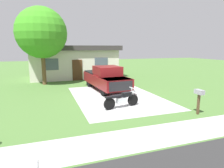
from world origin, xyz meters
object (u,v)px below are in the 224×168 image
(motorcycle, at_px, (122,99))
(neighbor_house, at_px, (74,61))
(shade_tree, at_px, (41,33))
(mailbox, at_px, (199,95))
(pickup_truck, at_px, (105,78))

(motorcycle, relative_size, neighbor_house, 0.23)
(shade_tree, bearing_deg, mailbox, -56.27)
(pickup_truck, bearing_deg, motorcycle, -96.05)
(motorcycle, height_order, shade_tree, shade_tree)
(mailbox, distance_m, neighbor_house, 15.27)
(neighbor_house, bearing_deg, mailbox, -74.42)
(mailbox, xyz_separation_m, shade_tree, (-7.28, 10.90, 3.56))
(mailbox, relative_size, shade_tree, 0.19)
(pickup_truck, distance_m, mailbox, 7.56)
(motorcycle, height_order, neighbor_house, neighbor_house)
(motorcycle, distance_m, shade_tree, 10.38)
(mailbox, height_order, neighbor_house, neighbor_house)
(shade_tree, distance_m, neighbor_house, 5.66)
(shade_tree, height_order, neighbor_house, shade_tree)
(mailbox, bearing_deg, motorcycle, 144.79)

